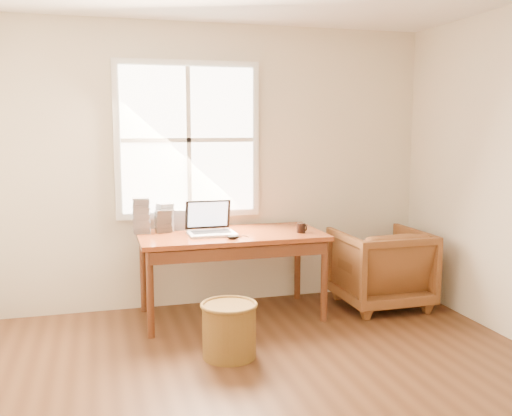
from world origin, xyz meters
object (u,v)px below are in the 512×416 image
at_px(wicker_stool, 229,331).
at_px(coffee_mug, 301,228).
at_px(armchair, 380,268).
at_px(desk, 231,235).
at_px(laptop, 212,218).
at_px(cd_stack_a, 165,218).

height_order(wicker_stool, coffee_mug, coffee_mug).
xyz_separation_m(armchair, coffee_mug, (-0.82, -0.06, 0.43)).
distance_m(desk, armchair, 1.46).
height_order(wicker_stool, laptop, laptop).
bearing_deg(desk, armchair, -3.46).
bearing_deg(wicker_stool, cd_stack_a, 105.89).
xyz_separation_m(wicker_stool, coffee_mug, (0.82, 0.73, 0.60)).
xyz_separation_m(laptop, cd_stack_a, (-0.36, 0.29, -0.03)).
distance_m(desk, coffee_mug, 0.61).
relative_size(desk, laptop, 3.82).
bearing_deg(desk, laptop, -166.14).
height_order(armchair, wicker_stool, armchair).
bearing_deg(laptop, coffee_mug, -8.27).
bearing_deg(coffee_mug, cd_stack_a, 164.61).
relative_size(armchair, laptop, 1.92).
distance_m(wicker_stool, coffee_mug, 1.25).
xyz_separation_m(armchair, wicker_stool, (-1.63, -0.79, -0.17)).
bearing_deg(coffee_mug, desk, 169.57).
distance_m(laptop, cd_stack_a, 0.46).
xyz_separation_m(armchair, cd_stack_a, (-1.95, 0.33, 0.51)).
bearing_deg(cd_stack_a, coffee_mug, -19.05).
bearing_deg(laptop, desk, 13.26).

